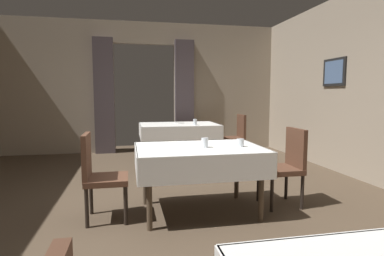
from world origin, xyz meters
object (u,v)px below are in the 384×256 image
object	(u,v)px
chair_mid_left	(99,172)
chair_mid_right	(287,163)
glass_far_b	(195,122)
chair_far_right	(236,135)
plate_far_a	(179,123)
glass_mid_b	(205,143)
dining_table_mid	(199,155)
dining_table_far	(179,128)
glass_mid_a	(240,143)

from	to	relation	value
chair_mid_left	chair_mid_right	size ratio (longest dim) A/B	1.00
chair_mid_right	glass_far_b	size ratio (longest dim) A/B	7.79
chair_far_right	plate_far_a	xyz separation A→B (m)	(-1.14, 0.25, 0.24)
glass_mid_b	glass_far_b	distance (m)	2.60
dining_table_mid	chair_mid_right	xyz separation A→B (m)	(1.09, 0.03, -0.14)
chair_mid_left	plate_far_a	bearing A→B (deg)	65.82
glass_far_b	dining_table_far	bearing A→B (deg)	129.76
chair_mid_right	glass_far_b	bearing A→B (deg)	103.57
chair_mid_left	glass_far_b	size ratio (longest dim) A/B	7.79
dining_table_mid	glass_mid_b	bearing A→B (deg)	-46.07
dining_table_mid	chair_mid_left	bearing A→B (deg)	-179.30
glass_mid_b	dining_table_mid	bearing A→B (deg)	133.93
glass_mid_a	chair_mid_left	bearing A→B (deg)	177.74
glass_far_b	chair_mid_right	bearing A→B (deg)	-76.43
chair_mid_right	dining_table_far	bearing A→B (deg)	107.15
chair_far_right	plate_far_a	world-z (taller)	chair_far_right
glass_mid_a	chair_far_right	bearing A→B (deg)	71.59
dining_table_mid	dining_table_far	bearing A→B (deg)	85.50
glass_mid_a	dining_table_far	bearing A→B (deg)	94.66
chair_mid_left	glass_mid_a	world-z (taller)	chair_mid_left
chair_mid_right	plate_far_a	xyz separation A→B (m)	(-0.84, 2.93, 0.24)
chair_mid_left	plate_far_a	xyz separation A→B (m)	(1.34, 2.98, 0.24)
chair_mid_left	glass_mid_a	size ratio (longest dim) A/B	10.56
dining_table_far	chair_mid_right	size ratio (longest dim) A/B	1.67
chair_mid_left	chair_far_right	world-z (taller)	same
chair_mid_left	glass_far_b	xyz separation A→B (m)	(1.57, 2.52, 0.29)
plate_far_a	dining_table_mid	bearing A→B (deg)	-94.82
glass_mid_a	glass_far_b	size ratio (longest dim) A/B	0.74
dining_table_mid	chair_mid_right	world-z (taller)	chair_mid_right
chair_mid_right	glass_mid_a	world-z (taller)	chair_mid_right
glass_mid_a	dining_table_mid	bearing A→B (deg)	170.79
dining_table_far	plate_far_a	world-z (taller)	plate_far_a
dining_table_far	glass_mid_b	xyz separation A→B (m)	(-0.17, -2.88, 0.14)
dining_table_mid	glass_mid_b	xyz separation A→B (m)	(0.05, -0.06, 0.15)
glass_far_b	glass_mid_a	bearing A→B (deg)	-90.64
dining_table_far	glass_far_b	world-z (taller)	glass_far_b
dining_table_mid	plate_far_a	distance (m)	2.97
chair_far_right	plate_far_a	size ratio (longest dim) A/B	4.47
dining_table_far	plate_far_a	bearing A→B (deg)	78.50
chair_far_right	glass_mid_a	xyz separation A→B (m)	(-0.93, -2.78, 0.28)
plate_far_a	glass_far_b	distance (m)	0.51
chair_mid_right	plate_far_a	world-z (taller)	chair_mid_right
dining_table_mid	chair_far_right	xyz separation A→B (m)	(1.39, 2.71, -0.14)
chair_far_right	plate_far_a	distance (m)	1.19
chair_far_right	plate_far_a	bearing A→B (deg)	167.38
chair_mid_left	chair_mid_right	bearing A→B (deg)	1.10
chair_mid_left	glass_mid_b	world-z (taller)	chair_mid_left
dining_table_far	glass_mid_a	distance (m)	2.92
glass_mid_b	chair_mid_right	bearing A→B (deg)	4.65
glass_mid_b	plate_far_a	xyz separation A→B (m)	(0.20, 3.02, -0.05)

